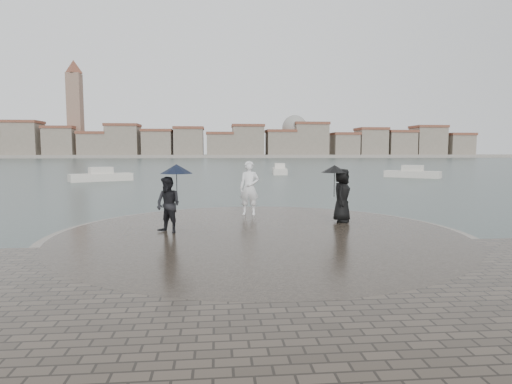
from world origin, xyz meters
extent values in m
plane|color=#2B3835|center=(0.00, 0.00, 0.00)|extent=(400.00, 400.00, 0.00)
cylinder|color=gray|center=(0.00, 3.50, 0.16)|extent=(12.50, 12.50, 0.32)
cylinder|color=#2D261E|center=(0.00, 3.50, 0.18)|extent=(11.90, 11.90, 0.36)
imported|color=white|center=(-0.05, 7.04, 1.39)|extent=(0.84, 0.66, 2.05)
imported|color=black|center=(-2.72, 3.69, 1.20)|extent=(1.03, 0.99, 1.67)
cylinder|color=black|center=(-2.47, 3.79, 1.71)|extent=(0.02, 0.02, 0.90)
cone|color=black|center=(-2.47, 3.79, 2.26)|extent=(0.98, 0.98, 0.28)
imported|color=black|center=(2.99, 5.13, 1.27)|extent=(0.92, 1.06, 1.83)
cylinder|color=black|center=(2.74, 5.23, 1.66)|extent=(0.02, 0.02, 0.90)
cone|color=black|center=(2.74, 5.23, 2.18)|extent=(0.92, 0.92, 0.26)
cube|color=gray|center=(0.00, 163.00, 0.60)|extent=(260.00, 20.00, 1.20)
cube|color=gray|center=(-74.00, 160.00, 6.50)|extent=(13.00, 10.00, 13.00)
cube|color=brown|center=(-74.00, 160.00, 13.50)|extent=(13.60, 10.60, 1.00)
cube|color=gray|center=(-60.00, 160.00, 5.50)|extent=(11.00, 10.00, 11.00)
cube|color=brown|center=(-60.00, 160.00, 11.50)|extent=(11.60, 10.60, 1.00)
cube|color=gray|center=(-48.00, 160.00, 4.50)|extent=(10.00, 10.00, 9.00)
cube|color=brown|center=(-48.00, 160.00, 9.50)|extent=(10.60, 10.60, 1.00)
cube|color=gray|center=(-37.00, 160.00, 6.00)|extent=(12.00, 10.00, 12.00)
cube|color=brown|center=(-37.00, 160.00, 12.50)|extent=(12.60, 10.60, 1.00)
cube|color=gray|center=(-24.00, 160.00, 5.00)|extent=(11.00, 10.00, 10.00)
cube|color=brown|center=(-24.00, 160.00, 10.50)|extent=(11.60, 10.60, 1.00)
cube|color=gray|center=(-12.00, 160.00, 5.50)|extent=(11.00, 10.00, 11.00)
cube|color=brown|center=(-12.00, 160.00, 11.50)|extent=(11.60, 10.60, 1.00)
cube|color=gray|center=(0.00, 160.00, 4.50)|extent=(10.00, 10.00, 9.00)
cube|color=brown|center=(0.00, 160.00, 9.50)|extent=(10.60, 10.60, 1.00)
cube|color=gray|center=(11.00, 160.00, 6.00)|extent=(12.00, 10.00, 12.00)
cube|color=brown|center=(11.00, 160.00, 12.50)|extent=(12.60, 10.60, 1.00)
cube|color=gray|center=(24.00, 160.00, 5.00)|extent=(11.00, 10.00, 10.00)
cube|color=brown|center=(24.00, 160.00, 10.50)|extent=(11.60, 10.60, 1.00)
cube|color=gray|center=(36.00, 160.00, 6.50)|extent=(13.00, 10.00, 13.00)
cube|color=brown|center=(36.00, 160.00, 13.50)|extent=(13.60, 10.60, 1.00)
cube|color=gray|center=(50.00, 160.00, 4.50)|extent=(10.00, 10.00, 9.00)
cube|color=brown|center=(50.00, 160.00, 9.50)|extent=(10.60, 10.60, 1.00)
cube|color=gray|center=(61.00, 160.00, 5.50)|extent=(11.00, 10.00, 11.00)
cube|color=brown|center=(61.00, 160.00, 11.50)|extent=(11.60, 10.60, 1.00)
cube|color=gray|center=(73.00, 160.00, 5.00)|extent=(11.00, 10.00, 10.00)
cube|color=brown|center=(73.00, 160.00, 10.50)|extent=(11.60, 10.60, 1.00)
cube|color=gray|center=(85.00, 160.00, 6.00)|extent=(12.00, 10.00, 12.00)
cube|color=brown|center=(85.00, 160.00, 12.50)|extent=(12.60, 10.60, 1.00)
cube|color=gray|center=(98.00, 160.00, 4.50)|extent=(10.00, 10.00, 9.00)
cube|color=brown|center=(98.00, 160.00, 9.50)|extent=(10.60, 10.60, 1.00)
cube|color=#846654|center=(-55.00, 162.00, 16.00)|extent=(5.00, 5.00, 32.00)
cone|color=brown|center=(-55.00, 162.00, 34.50)|extent=(6.80, 6.80, 5.00)
sphere|color=gray|center=(30.00, 162.00, 12.00)|extent=(10.00, 10.00, 10.00)
cube|color=beige|center=(-11.90, 31.35, 0.25)|extent=(5.61, 4.00, 0.90)
cube|color=beige|center=(-11.90, 31.35, 0.85)|extent=(2.33, 2.00, 0.90)
cube|color=beige|center=(6.23, 41.66, 0.25)|extent=(2.17, 5.64, 0.90)
cube|color=beige|center=(6.23, 41.66, 0.85)|extent=(1.40, 2.12, 0.90)
cube|color=beige|center=(19.01, 33.71, 0.25)|extent=(5.32, 4.64, 0.90)
cube|color=beige|center=(19.01, 33.71, 0.85)|extent=(2.32, 2.18, 0.90)
camera|label=1|loc=(-1.27, -9.07, 2.80)|focal=30.00mm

